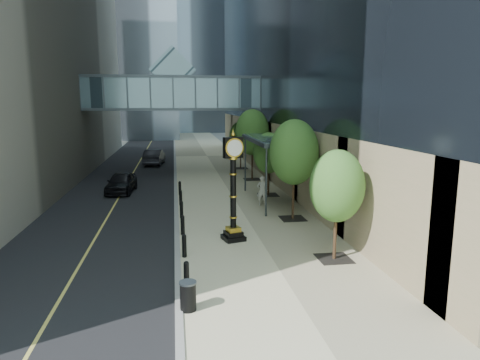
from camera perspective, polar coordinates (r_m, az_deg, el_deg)
name	(u,v)px	position (r m, az deg, el deg)	size (l,w,h in m)	color
ground	(266,297)	(15.34, 3.52, -15.28)	(320.00, 320.00, 0.00)	gray
road	(142,157)	(54.07, -12.93, 2.95)	(8.00, 180.00, 0.02)	black
sidewalk	(207,156)	(54.07, -4.43, 3.20)	(8.00, 180.00, 0.06)	beige
curb	(175,157)	(53.92, -8.68, 3.10)	(0.25, 180.00, 0.07)	gray
distant_tower_c	(161,13)	(136.04, -10.54, 21.02)	(22.00, 22.00, 65.00)	#95A8BC
skywalk	(173,91)	(41.53, -8.92, 11.63)	(17.00, 4.20, 5.80)	slate
entrance_canopy	(274,140)	(28.37, 4.51, 5.32)	(3.00, 8.00, 4.38)	#383F44
bollard_row	(182,218)	(23.33, -7.73, -5.01)	(0.20, 16.20, 0.90)	black
street_trees	(267,145)	(30.81, 3.69, 4.73)	(2.94, 28.29, 6.05)	black
street_clock	(233,194)	(20.35, -0.91, -1.94)	(1.20, 1.20, 5.20)	black
trash_bin	(188,297)	(14.22, -6.94, -15.20)	(0.52, 0.52, 0.90)	black
pedestrian	(262,191)	(27.54, 2.98, -1.46)	(0.71, 0.47, 1.95)	#ABA89C
car_near	(121,182)	(33.03, -15.53, -0.30)	(1.81, 4.49, 1.53)	black
car_far	(154,157)	(47.36, -11.36, 3.04)	(1.77, 5.07, 1.67)	#222227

